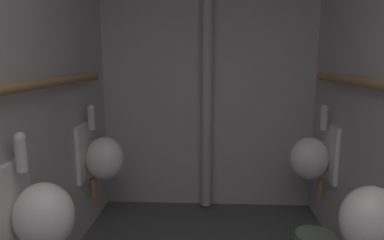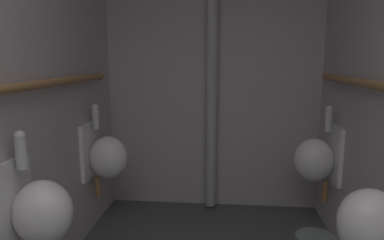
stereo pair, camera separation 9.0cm
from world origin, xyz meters
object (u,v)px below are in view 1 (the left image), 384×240
standpipe_back_wall (207,74)px  urinal_left_mid (40,214)px  urinal_left_far (102,157)px  urinal_right_mid (376,218)px  urinal_right_far (312,157)px

standpipe_back_wall → urinal_left_mid: bearing=-118.1°
urinal_left_mid → urinal_left_far: size_ratio=1.00×
urinal_left_far → standpipe_back_wall: bearing=32.5°
urinal_right_mid → urinal_right_far: 1.05m
urinal_right_far → standpipe_back_wall: size_ratio=0.31×
urinal_right_mid → urinal_right_far: same height
urinal_left_mid → urinal_right_mid: (1.64, 0.03, 0.00)m
urinal_right_mid → standpipe_back_wall: standpipe_back_wall is taller
urinal_left_far → urinal_right_mid: (1.64, -0.97, 0.00)m
urinal_left_far → standpipe_back_wall: 1.15m
urinal_right_far → standpipe_back_wall: (-0.83, 0.44, 0.62)m
urinal_right_far → urinal_left_far: bearing=-177.2°
urinal_left_mid → urinal_right_far: same height
urinal_right_mid → urinal_left_far: bearing=149.3°
urinal_left_far → urinal_right_mid: size_ratio=1.00×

